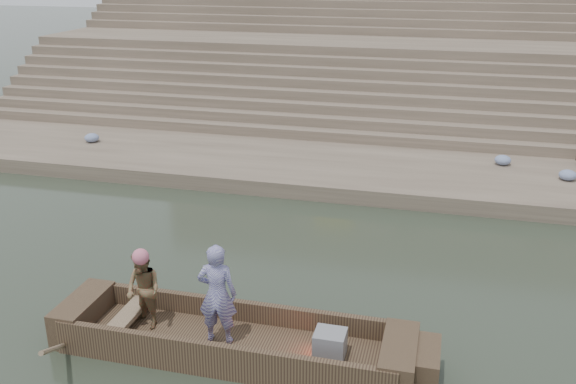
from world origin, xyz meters
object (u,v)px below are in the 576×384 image
at_px(main_rowboat, 232,347).
at_px(rowing_man, 144,290).
at_px(standing_man, 217,294).
at_px(television, 329,344).

relative_size(main_rowboat, rowing_man, 3.89).
height_order(standing_man, television, standing_man).
relative_size(rowing_man, television, 2.79).
bearing_deg(television, rowing_man, 178.68).
height_order(main_rowboat, television, television).
relative_size(standing_man, television, 3.54).
bearing_deg(television, main_rowboat, 180.00).
bearing_deg(rowing_man, television, 22.49).
height_order(main_rowboat, standing_man, standing_man).
bearing_deg(rowing_man, main_rowboat, 21.12).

